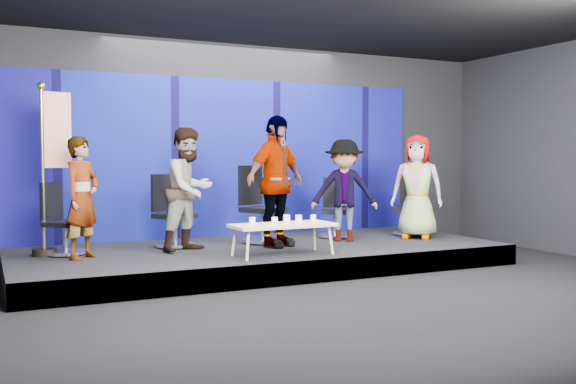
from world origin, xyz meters
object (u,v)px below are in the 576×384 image
at_px(chair_d, 335,218).
at_px(chair_e, 410,215).
at_px(chair_c, 260,217).
at_px(panelist_e, 417,187).
at_px(flag_stand, 52,164).
at_px(panelist_c, 275,181).
at_px(mug_e, 313,218).
at_px(chair_a, 62,231).
at_px(chair_b, 172,223).
at_px(coffee_table, 283,226).
at_px(mug_b, 275,221).
at_px(panelist_d, 344,190).
at_px(mug_d, 299,219).
at_px(panelist_a, 82,198).
at_px(mug_c, 287,219).
at_px(mug_a, 252,221).
at_px(panelist_b, 189,189).

height_order(chair_d, chair_e, chair_e).
distance_m(chair_c, chair_e, 2.70).
xyz_separation_m(panelist_e, flag_stand, (-5.47, 0.62, 0.38)).
relative_size(panelist_c, mug_e, 21.11).
bearing_deg(mug_e, flag_stand, 159.40).
height_order(chair_a, panelist_e, panelist_e).
height_order(chair_b, chair_c, chair_c).
distance_m(chair_e, flag_stand, 5.75).
bearing_deg(chair_b, chair_e, -32.53).
bearing_deg(chair_e, coffee_table, -112.37).
xyz_separation_m(panelist_e, mug_b, (-2.87, -0.78, -0.36)).
height_order(panelist_c, panelist_d, panelist_c).
distance_m(chair_a, mug_d, 3.17).
xyz_separation_m(panelist_e, mug_e, (-2.21, -0.61, -0.37)).
bearing_deg(mug_b, chair_e, 21.83).
distance_m(panelist_a, chair_c, 2.74).
xyz_separation_m(chair_a, flag_stand, (-0.11, 0.02, 0.89)).
bearing_deg(mug_c, chair_d, 41.79).
relative_size(coffee_table, mug_d, 13.14).
bearing_deg(panelist_e, chair_d, -166.27).
bearing_deg(mug_a, mug_c, -2.03).
xyz_separation_m(mug_d, mug_e, (0.28, 0.11, -0.01)).
bearing_deg(chair_e, flag_stand, -135.84).
distance_m(panelist_a, mug_b, 2.49).
bearing_deg(chair_b, mug_a, -91.59).
relative_size(panelist_c, panelist_e, 1.15).
relative_size(mug_a, mug_e, 1.03).
bearing_deg(chair_a, mug_a, -73.72).
distance_m(panelist_c, mug_e, 0.89).
height_order(panelist_b, chair_c, panelist_b).
relative_size(panelist_c, mug_b, 19.76).
bearing_deg(chair_b, chair_c, -33.94).
height_order(chair_b, coffee_table, chair_b).
relative_size(panelist_b, chair_d, 1.76).
xyz_separation_m(chair_a, chair_b, (1.53, 0.12, 0.03)).
bearing_deg(mug_b, panelist_b, 129.89).
xyz_separation_m(panelist_e, coffee_table, (-2.72, -0.72, -0.44)).
relative_size(chair_a, chair_c, 0.82).
bearing_deg(chair_e, mug_c, -112.85).
xyz_separation_m(mug_b, flag_stand, (-2.61, 1.39, 0.74)).
height_order(chair_a, mug_e, chair_a).
relative_size(chair_b, flag_stand, 0.46).
height_order(chair_b, chair_e, chair_b).
bearing_deg(mug_b, chair_b, 122.53).
distance_m(mug_b, flag_stand, 3.05).
xyz_separation_m(chair_d, mug_c, (-1.52, -1.36, 0.16)).
relative_size(chair_c, panelist_c, 0.62).
height_order(panelist_d, mug_b, panelist_d).
xyz_separation_m(chair_d, coffee_table, (-1.61, -1.42, 0.07)).
height_order(chair_a, mug_c, chair_a).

